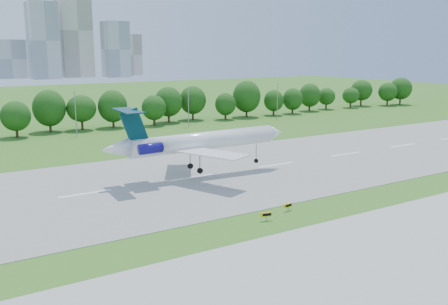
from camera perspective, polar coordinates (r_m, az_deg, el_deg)
ground at (r=63.64m, az=-8.84°, el=-10.11°), size 600.00×600.00×0.00m
runway at (r=86.02m, az=-15.53°, el=-4.58°), size 400.00×45.00×0.08m
taxiway at (r=49.09m, az=-0.03°, el=-16.81°), size 400.00×23.00×0.08m
tree_line at (r=149.32m, az=-23.21°, el=4.06°), size 288.40×8.40×10.40m
light_poles at (r=139.11m, az=-23.55°, el=3.60°), size 175.90×0.25×12.19m
skyline at (r=461.92m, az=-17.15°, el=11.99°), size 127.00×52.00×80.00m
airliner at (r=92.44m, az=-3.31°, el=1.30°), size 36.76×26.78×12.57m
taxi_sign_centre at (r=74.88m, az=7.35°, el=-6.02°), size 1.64×0.36×1.14m
taxi_sign_right at (r=70.33m, az=4.85°, el=-7.09°), size 1.72×0.65×1.22m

